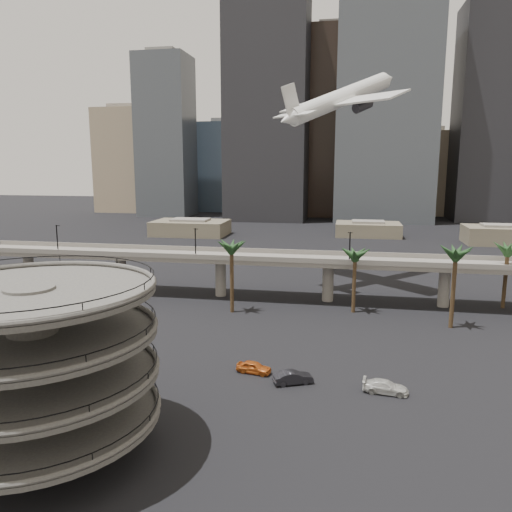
% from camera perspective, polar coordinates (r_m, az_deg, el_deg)
% --- Properties ---
extents(ground, '(700.00, 700.00, 0.00)m').
position_cam_1_polar(ground, '(52.36, -7.71, -20.62)').
color(ground, black).
rests_on(ground, ground).
extents(parking_ramp, '(22.20, 22.20, 17.35)m').
position_cam_1_polar(parking_ramp, '(50.33, -23.94, -10.36)').
color(parking_ramp, '#484643').
rests_on(parking_ramp, ground).
extents(overpass, '(130.00, 9.30, 14.70)m').
position_cam_1_polar(overpass, '(100.46, 1.99, -0.78)').
color(overpass, slate).
rests_on(overpass, ground).
extents(palm_trees, '(54.40, 18.40, 14.00)m').
position_cam_1_polar(palm_trees, '(91.52, 14.71, 0.28)').
color(palm_trees, '#47361E').
rests_on(palm_trees, ground).
extents(low_buildings, '(135.00, 27.50, 6.80)m').
position_cam_1_polar(low_buildings, '(186.46, 8.11, 2.96)').
color(low_buildings, brown).
rests_on(low_buildings, ground).
extents(skyline, '(269.00, 86.00, 127.33)m').
position_cam_1_polar(skyline, '(260.26, 11.00, 14.63)').
color(skyline, gray).
rests_on(skyline, ground).
extents(airborne_jet, '(28.01, 29.14, 15.25)m').
position_cam_1_polar(airborne_jet, '(113.94, 9.69, 17.29)').
color(airborne_jet, silver).
rests_on(airborne_jet, ground).
extents(car_a, '(4.86, 2.66, 1.57)m').
position_cam_1_polar(car_a, '(66.79, -0.24, -12.60)').
color(car_a, '#BD581B').
rests_on(car_a, ground).
extents(car_b, '(5.24, 3.56, 1.64)m').
position_cam_1_polar(car_b, '(63.97, 4.26, -13.67)').
color(car_b, black).
rests_on(car_b, ground).
extents(car_c, '(5.54, 2.72, 1.55)m').
position_cam_1_polar(car_c, '(63.42, 14.58, -14.27)').
color(car_c, beige).
rests_on(car_c, ground).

